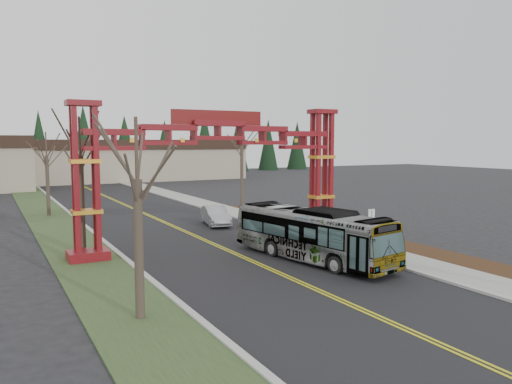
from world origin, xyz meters
TOP-DOWN VIEW (x-y plane):
  - ground at (0.00, 0.00)m, footprint 200.00×200.00m
  - road at (0.00, 25.00)m, footprint 12.00×110.00m
  - lane_line_left at (-0.12, 25.00)m, footprint 0.12×100.00m
  - lane_line_right at (0.12, 25.00)m, footprint 0.12×100.00m
  - curb_right at (6.15, 25.00)m, footprint 0.30×110.00m
  - sidewalk_right at (7.60, 25.00)m, footprint 2.60×110.00m
  - landscape_strip at (10.20, 10.00)m, footprint 2.60×50.00m
  - grass_median at (-8.00, 25.00)m, footprint 4.00×110.00m
  - curb_left at (-6.15, 25.00)m, footprint 0.30×110.00m
  - gateway_arch at (0.00, 18.00)m, footprint 18.20×1.60m
  - retail_building_east at (10.00, 79.95)m, footprint 38.00×20.30m
  - conifer_treeline at (0.25, 92.00)m, footprint 116.10×5.60m
  - transit_bus at (3.07, 12.11)m, footprint 4.36×10.99m
  - silver_sedan at (3.17, 25.60)m, footprint 2.40×4.81m
  - bare_tree_median_near at (-8.00, 7.43)m, footprint 3.46×3.46m
  - bare_tree_median_mid at (-8.00, 19.51)m, footprint 3.39×3.39m
  - bare_tree_median_far at (-8.00, 37.02)m, footprint 3.21×3.21m
  - bare_tree_right_far at (10.00, 34.32)m, footprint 3.28×3.28m
  - street_sign at (9.40, 14.31)m, footprint 0.51×0.06m
  - barrel_south at (9.58, 17.21)m, footprint 0.59×0.59m
  - barrel_mid at (9.37, 20.43)m, footprint 0.54×0.54m
  - barrel_north at (9.54, 21.06)m, footprint 0.56×0.56m

SIDE VIEW (x-z plane):
  - ground at x=0.00m, z-range 0.00..0.00m
  - road at x=0.00m, z-range 0.00..0.02m
  - lane_line_left at x=-0.12m, z-range 0.02..0.03m
  - lane_line_right at x=0.12m, z-range 0.02..0.03m
  - grass_median at x=-8.00m, z-range 0.00..0.08m
  - landscape_strip at x=10.20m, z-range 0.00..0.12m
  - curb_right at x=6.15m, z-range 0.00..0.15m
  - curb_left at x=-6.15m, z-range 0.00..0.15m
  - sidewalk_right at x=7.60m, z-range 0.01..0.15m
  - barrel_mid at x=9.37m, z-range 0.00..1.00m
  - barrel_north at x=9.54m, z-range 0.00..1.03m
  - barrel_south at x=9.58m, z-range 0.00..1.09m
  - silver_sedan at x=3.17m, z-range 0.00..1.51m
  - transit_bus at x=3.07m, z-range 0.00..2.98m
  - street_sign at x=9.40m, z-range 0.49..2.74m
  - retail_building_east at x=10.00m, z-range 0.01..7.01m
  - bare_tree_median_near at x=-8.00m, z-range 1.47..9.03m
  - bare_tree_median_far at x=-8.00m, z-range 1.62..9.16m
  - bare_tree_median_mid at x=-8.00m, z-range 1.78..9.88m
  - gateway_arch at x=0.00m, z-range 1.53..10.43m
  - bare_tree_right_far at x=10.00m, z-range 2.03..10.51m
  - conifer_treeline at x=0.25m, z-range -0.01..12.99m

